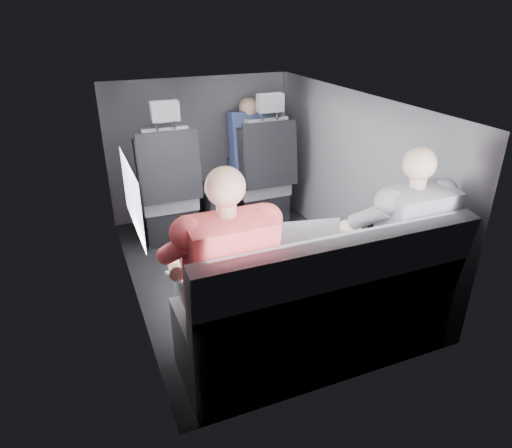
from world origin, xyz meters
name	(u,v)px	position (x,y,z in m)	size (l,w,h in m)	color
floor	(251,272)	(0.00, 0.00, 0.00)	(2.60, 2.60, 0.00)	black
ceiling	(250,101)	(0.00, 0.00, 1.35)	(2.60, 2.60, 0.00)	#B2B2AD
panel_left	(126,213)	(-0.90, 0.00, 0.68)	(0.02, 2.60, 1.35)	#56565B
panel_right	(354,178)	(0.90, 0.00, 0.68)	(0.02, 2.60, 1.35)	#56565B
panel_front	(201,148)	(0.00, 1.30, 0.68)	(1.80, 0.02, 1.35)	#56565B
panel_back	(346,282)	(0.00, -1.30, 0.68)	(1.80, 0.02, 1.35)	#56565B
side_window	(132,196)	(-0.88, -0.30, 0.90)	(0.02, 0.75, 0.42)	white
seatbelt	(269,147)	(0.45, 0.67, 0.80)	(0.05, 0.01, 0.65)	black
front_seat_left	(168,197)	(-0.45, 0.84, 0.40)	(0.52, 0.58, 1.26)	black
front_seat_right	(261,184)	(0.45, 0.84, 0.40)	(0.52, 0.58, 1.26)	black
center_console	(216,209)	(0.00, 0.88, 0.20)	(0.24, 0.48, 0.41)	black
rear_bench	(319,315)	(0.00, -1.06, 0.31)	(1.60, 0.57, 0.92)	#56575B
soda_cup	(217,187)	(-0.02, 0.76, 0.46)	(0.08, 0.08, 0.23)	white
laptop_white	(203,267)	(-0.61, -0.81, 0.63)	(0.39, 0.42, 0.24)	white
laptop_silver	(301,246)	(0.00, -0.81, 0.64)	(0.41, 0.39, 0.26)	silver
laptop_black	(380,230)	(0.58, -0.79, 0.63)	(0.32, 0.30, 0.22)	black
passenger_rear_left	(222,276)	(-0.55, -0.97, 0.65)	(0.54, 0.65, 1.28)	#36363B
passenger_rear_right	(395,240)	(0.56, -0.97, 0.64)	(0.52, 0.63, 1.25)	navy
passenger_front_right	(249,142)	(0.43, 1.10, 0.74)	(0.38, 0.38, 0.73)	navy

